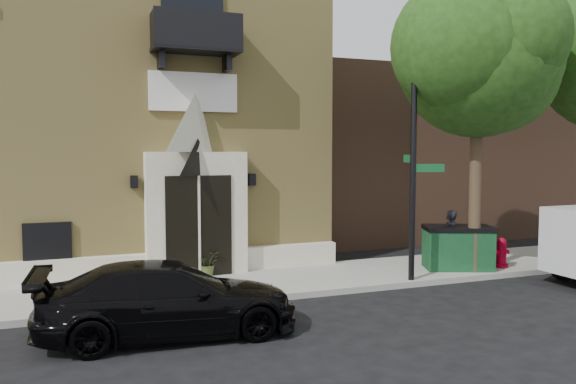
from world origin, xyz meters
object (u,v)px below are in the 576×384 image
black_sedan (169,299)px  fire_hydrant (501,253)px  dumpster (458,247)px  street_sign (413,171)px  pedestrian_near (449,239)px

black_sedan → fire_hydrant: bearing=-73.9°
black_sedan → dumpster: bearing=-70.4°
street_sign → dumpster: 2.94m
black_sedan → dumpster: 8.54m
dumpster → street_sign: bearing=-138.8°
street_sign → dumpster: street_sign is taller
street_sign → black_sedan: bearing=-147.9°
dumpster → pedestrian_near: size_ratio=1.29×
fire_hydrant → dumpster: 1.31m
street_sign → dumpster: bearing=36.2°
black_sedan → pedestrian_near: 8.52m
black_sedan → street_sign: 6.89m
black_sedan → street_sign: (6.30, 1.72, 2.20)m
fire_hydrant → dumpster: bearing=168.8°
street_sign → fire_hydrant: size_ratio=6.59×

